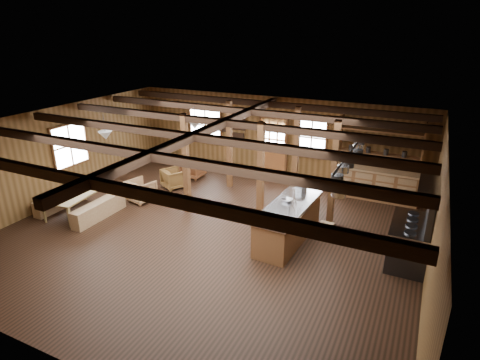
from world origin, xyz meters
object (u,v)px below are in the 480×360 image
Objects in this scene: armchair_b at (174,178)px; commercial_range at (412,236)px; dining_table at (79,202)px; armchair_c at (141,191)px; kitchen_island at (288,222)px; armchair_a at (193,168)px.

commercial_range is at bearing -162.02° from armchair_b.
armchair_c is at bearing -43.10° from dining_table.
armchair_c is at bearing 179.01° from kitchen_island.
armchair_c is (1.05, 1.42, 0.02)m from dining_table.
kitchen_island is at bearing -171.16° from armchair_c.
kitchen_island is 3.59× the size of armchair_a.
dining_table is 2.52× the size of armchair_a.
commercial_range is at bearing 161.12° from armchair_a.
armchair_c is at bearing 179.52° from commercial_range.
commercial_range reaches higher than dining_table.
kitchen_island reaches higher than dining_table.
dining_table is 1.77m from armchair_c.
kitchen_island is 4.75m from armchair_c.
kitchen_island is 3.50× the size of armchair_c.
commercial_range reaches higher than armchair_b.
armchair_c reaches higher than armchair_b.
armchair_a is 1.03× the size of armchair_b.
dining_table is at bearing -166.34° from kitchen_island.
armchair_b is 1.35m from armchair_c.
dining_table is at bearing 66.35° from armchair_c.
commercial_range is 7.50m from armchair_c.
armchair_c is (-0.27, -1.32, 0.02)m from armchair_b.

